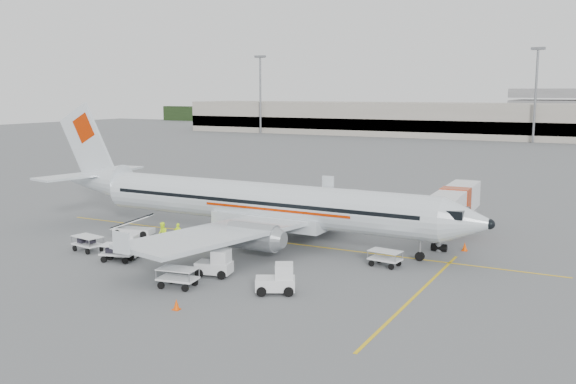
% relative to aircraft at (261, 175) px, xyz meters
% --- Properties ---
extents(ground, '(360.00, 360.00, 0.00)m').
position_rel_aircraft_xyz_m(ground, '(1.24, 0.25, -5.38)').
color(ground, '#56595B').
extents(stripe_lead, '(44.00, 0.20, 0.01)m').
position_rel_aircraft_xyz_m(stripe_lead, '(1.24, 0.25, -5.38)').
color(stripe_lead, yellow).
rests_on(stripe_lead, ground).
extents(stripe_cross, '(0.20, 20.00, 0.01)m').
position_rel_aircraft_xyz_m(stripe_cross, '(15.24, -7.75, -5.38)').
color(stripe_cross, yellow).
rests_on(stripe_cross, ground).
extents(terminal_west, '(110.00, 22.00, 9.00)m').
position_rel_aircraft_xyz_m(terminal_west, '(-38.76, 130.25, -0.88)').
color(terminal_west, gray).
rests_on(terminal_west, ground).
extents(treeline, '(300.00, 3.00, 6.00)m').
position_rel_aircraft_xyz_m(treeline, '(1.24, 175.25, -2.38)').
color(treeline, black).
rests_on(treeline, ground).
extents(mast_west, '(3.20, 1.20, 22.00)m').
position_rel_aircraft_xyz_m(mast_west, '(-68.76, 118.25, 5.62)').
color(mast_west, slate).
rests_on(mast_west, ground).
extents(mast_center, '(3.20, 1.20, 22.00)m').
position_rel_aircraft_xyz_m(mast_center, '(6.24, 118.25, 5.62)').
color(mast_center, slate).
rests_on(mast_center, ground).
extents(aircraft, '(39.45, 31.13, 10.76)m').
position_rel_aircraft_xyz_m(aircraft, '(0.00, 0.00, 0.00)').
color(aircraft, silver).
rests_on(aircraft, ground).
extents(jet_bridge, '(3.54, 15.68, 4.09)m').
position_rel_aircraft_xyz_m(jet_bridge, '(13.45, 8.92, -3.34)').
color(jet_bridge, silver).
rests_on(jet_bridge, ground).
extents(belt_loader, '(4.67, 2.66, 2.38)m').
position_rel_aircraft_xyz_m(belt_loader, '(-10.49, -3.36, -4.19)').
color(belt_loader, silver).
rests_on(belt_loader, ground).
extents(tug_fore, '(2.72, 2.29, 1.82)m').
position_rel_aircraft_xyz_m(tug_fore, '(7.61, -11.53, -4.47)').
color(tug_fore, silver).
rests_on(tug_fore, ground).
extents(tug_mid, '(2.53, 1.78, 1.78)m').
position_rel_aircraft_xyz_m(tug_mid, '(2.26, -10.17, -4.49)').
color(tug_mid, silver).
rests_on(tug_mid, ground).
extents(tug_aft, '(2.56, 1.96, 1.75)m').
position_rel_aircraft_xyz_m(tug_aft, '(-6.13, -9.47, -4.51)').
color(tug_aft, silver).
rests_on(tug_aft, ground).
extents(cart_loaded_a, '(2.51, 1.74, 1.21)m').
position_rel_aircraft_xyz_m(cart_loaded_a, '(-9.96, -9.17, -4.78)').
color(cart_loaded_a, silver).
rests_on(cart_loaded_a, ground).
extents(cart_loaded_b, '(2.66, 2.00, 1.23)m').
position_rel_aircraft_xyz_m(cart_loaded_b, '(-5.93, -10.26, -4.76)').
color(cart_loaded_b, silver).
rests_on(cart_loaded_b, ground).
extents(cart_empty_a, '(2.58, 1.75, 1.25)m').
position_rel_aircraft_xyz_m(cart_empty_a, '(1.72, -13.34, -4.76)').
color(cart_empty_a, silver).
rests_on(cart_empty_a, ground).
extents(cart_empty_b, '(2.33, 1.56, 1.14)m').
position_rel_aircraft_xyz_m(cart_empty_b, '(11.45, -2.70, -4.81)').
color(cart_empty_b, silver).
rests_on(cart_empty_b, ground).
extents(cone_nose, '(0.42, 0.42, 0.69)m').
position_rel_aircraft_xyz_m(cone_nose, '(15.38, 4.32, -5.04)').
color(cone_nose, '#F64A01').
rests_on(cone_nose, ground).
extents(cone_port, '(0.37, 0.37, 0.60)m').
position_rel_aircraft_xyz_m(cone_port, '(2.61, 18.76, -5.08)').
color(cone_port, '#F64A01').
rests_on(cone_port, ground).
extents(cone_stbd, '(0.39, 0.39, 0.63)m').
position_rel_aircraft_xyz_m(cone_stbd, '(4.17, -16.68, -5.07)').
color(cone_stbd, '#F64A01').
rests_on(cone_stbd, ground).
extents(crew_a, '(0.70, 0.60, 1.62)m').
position_rel_aircraft_xyz_m(crew_a, '(-2.61, -4.65, -4.57)').
color(crew_a, '#D7F91A').
rests_on(crew_a, ground).
extents(crew_b, '(1.14, 1.11, 1.85)m').
position_rel_aircraft_xyz_m(crew_b, '(-6.15, -4.98, -4.45)').
color(crew_b, '#D7F91A').
rests_on(crew_b, ground).
extents(crew_c, '(1.24, 1.42, 1.91)m').
position_rel_aircraft_xyz_m(crew_c, '(-2.41, -1.25, -4.42)').
color(crew_c, '#D7F91A').
rests_on(crew_c, ground).
extents(crew_d, '(1.01, 0.52, 1.66)m').
position_rel_aircraft_xyz_m(crew_d, '(-5.39, -3.95, -4.55)').
color(crew_d, '#D7F91A').
rests_on(crew_d, ground).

